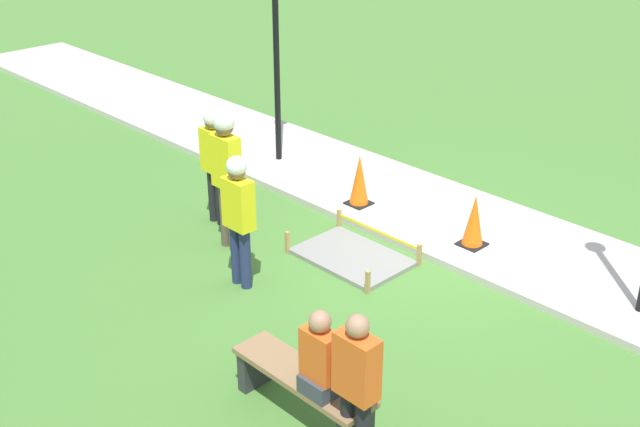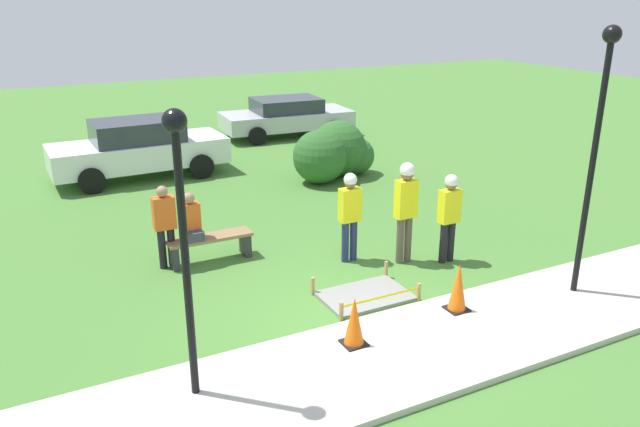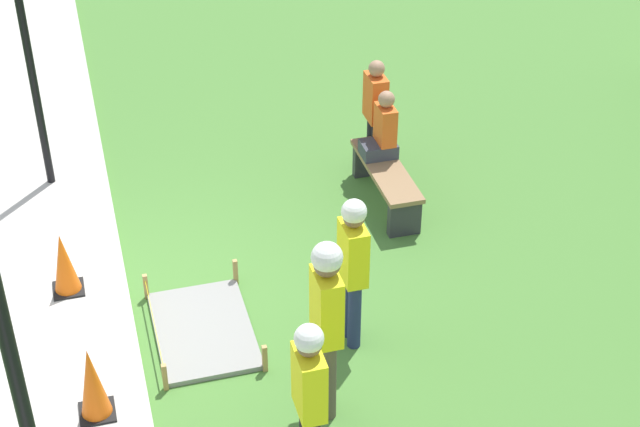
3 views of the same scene
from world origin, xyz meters
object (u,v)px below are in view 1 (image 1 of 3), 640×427
object	(u,v)px
person_seated_on_bench	(322,360)
worker_supervisor	(214,157)
worker_trainee	(239,210)
bystander_in_orange_shirt	(356,383)
park_bench	(303,387)
traffic_cone_far_patch	(359,180)
worker_assistant	(226,166)
traffic_cone_near_patch	(474,221)

from	to	relation	value
person_seated_on_bench	worker_supervisor	distance (m)	4.84
worker_trainee	bystander_in_orange_shirt	xyz separation A→B (m)	(-3.18, 1.28, -0.14)
park_bench	worker_trainee	world-z (taller)	worker_trainee
person_seated_on_bench	bystander_in_orange_shirt	distance (m)	0.48
worker_supervisor	worker_trainee	distance (m)	1.86
traffic_cone_far_patch	person_seated_on_bench	distance (m)	5.04
worker_assistant	park_bench	bearing A→B (deg)	152.52
park_bench	person_seated_on_bench	xyz separation A→B (m)	(-0.32, 0.05, 0.51)
person_seated_on_bench	park_bench	bearing A→B (deg)	-8.83
worker_assistant	bystander_in_orange_shirt	xyz separation A→B (m)	(-4.08, 1.81, -0.31)
traffic_cone_near_patch	bystander_in_orange_shirt	bearing A→B (deg)	112.16
worker_supervisor	traffic_cone_near_patch	bearing A→B (deg)	-148.65
person_seated_on_bench	worker_trainee	xyz separation A→B (m)	(2.71, -1.23, 0.18)
park_bench	worker_supervisor	distance (m)	4.57
park_bench	person_seated_on_bench	world-z (taller)	person_seated_on_bench
worker_supervisor	bystander_in_orange_shirt	xyz separation A→B (m)	(-4.82, 2.17, -0.13)
traffic_cone_far_patch	worker_trainee	world-z (taller)	worker_trainee
worker_trainee	worker_supervisor	bearing A→B (deg)	-28.47
worker_assistant	bystander_in_orange_shirt	size ratio (longest dim) A/B	1.23
person_seated_on_bench	worker_assistant	size ratio (longest dim) A/B	0.45
traffic_cone_far_patch	worker_assistant	distance (m)	2.29
traffic_cone_near_patch	bystander_in_orange_shirt	distance (m)	4.44
worker_supervisor	person_seated_on_bench	bearing A→B (deg)	154.01
person_seated_on_bench	bystander_in_orange_shirt	bearing A→B (deg)	173.61
traffic_cone_near_patch	worker_assistant	size ratio (longest dim) A/B	0.38
park_bench	worker_assistant	bearing A→B (deg)	-27.48
park_bench	worker_supervisor	size ratio (longest dim) A/B	0.93
traffic_cone_far_patch	park_bench	size ratio (longest dim) A/B	0.49
park_bench	bystander_in_orange_shirt	bearing A→B (deg)	172.62
traffic_cone_far_patch	park_bench	bearing A→B (deg)	126.56
worker_assistant	worker_trainee	bearing A→B (deg)	149.55
traffic_cone_near_patch	worker_trainee	size ratio (longest dim) A/B	0.42
person_seated_on_bench	worker_assistant	bearing A→B (deg)	-25.99
traffic_cone_near_patch	park_bench	distance (m)	4.08
traffic_cone_near_patch	traffic_cone_far_patch	distance (m)	1.99
traffic_cone_near_patch	person_seated_on_bench	size ratio (longest dim) A/B	0.83
worker_assistant	bystander_in_orange_shirt	bearing A→B (deg)	156.07
traffic_cone_near_patch	park_bench	size ratio (longest dim) A/B	0.46
traffic_cone_far_patch	bystander_in_orange_shirt	xyz separation A→B (m)	(-3.65, 3.95, 0.41)
traffic_cone_far_patch	worker_trainee	distance (m)	2.76
person_seated_on_bench	worker_supervisor	bearing A→B (deg)	-25.99
park_bench	bystander_in_orange_shirt	distance (m)	0.97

